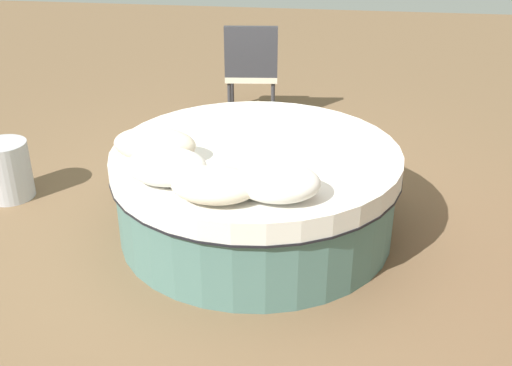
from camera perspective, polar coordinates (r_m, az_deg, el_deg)
ground_plane at (r=4.50m, az=-0.00°, el=-4.30°), size 16.00×16.00×0.00m
round_bed at (r=4.34m, az=-0.00°, el=-0.66°), size 1.98×1.98×0.63m
throw_pillow_0 at (r=4.07m, az=-9.26°, el=3.50°), size 0.54×0.29×0.22m
throw_pillow_1 at (r=3.75m, az=-8.18°, el=1.50°), size 0.49×0.35×0.21m
throw_pillow_2 at (r=3.56m, az=-3.75°, el=-0.16°), size 0.51×0.39×0.17m
throw_pillow_3 at (r=3.55m, az=1.90°, el=0.09°), size 0.51×0.38×0.20m
patio_chair at (r=6.36m, az=-0.42°, el=10.70°), size 0.57×0.56×0.98m
side_table at (r=5.22m, az=-21.86°, el=1.09°), size 0.37×0.37×0.46m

